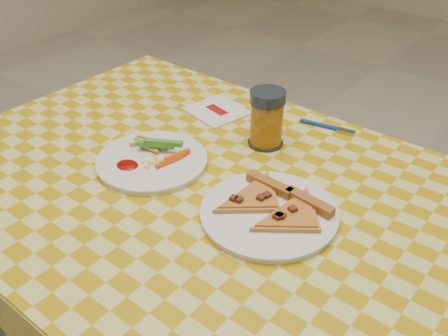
{
  "coord_description": "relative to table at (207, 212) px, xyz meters",
  "views": [
    {
      "loc": [
        0.57,
        -0.65,
        1.38
      ],
      "look_at": [
        0.01,
        0.05,
        0.78
      ],
      "focal_mm": 40.0,
      "sensor_mm": 36.0,
      "label": 1
    }
  ],
  "objects": [
    {
      "name": "table",
      "position": [
        0.0,
        0.0,
        0.0
      ],
      "size": [
        1.28,
        0.88,
        0.76
      ],
      "color": "silver",
      "rests_on": "ground"
    },
    {
      "name": "plate_left",
      "position": [
        -0.15,
        -0.02,
        0.08
      ],
      "size": [
        0.29,
        0.29,
        0.01
      ],
      "primitive_type": "cylinder",
      "rotation": [
        0.0,
        0.0,
        -0.19
      ],
      "color": "white",
      "rests_on": "table"
    },
    {
      "name": "plate_right",
      "position": [
        0.16,
        -0.0,
        0.08
      ],
      "size": [
        0.35,
        0.35,
        0.01
      ],
      "primitive_type": "cylinder",
      "rotation": [
        0.0,
        0.0,
        -0.41
      ],
      "color": "white",
      "rests_on": "table"
    },
    {
      "name": "fries_veggies",
      "position": [
        -0.16,
        -0.0,
        0.1
      ],
      "size": [
        0.16,
        0.15,
        0.04
      ],
      "color": "gold",
      "rests_on": "plate_left"
    },
    {
      "name": "pizza_slices",
      "position": [
        0.17,
        0.01,
        0.09
      ],
      "size": [
        0.23,
        0.22,
        0.02
      ],
      "color": "#C97F3D",
      "rests_on": "plate_right"
    },
    {
      "name": "drink_glass",
      "position": [
        0.0,
        0.22,
        0.14
      ],
      "size": [
        0.09,
        0.09,
        0.14
      ],
      "color": "black",
      "rests_on": "table"
    },
    {
      "name": "napkin",
      "position": [
        -0.19,
        0.27,
        0.08
      ],
      "size": [
        0.17,
        0.16,
        0.01
      ],
      "rotation": [
        0.0,
        0.0,
        -0.21
      ],
      "color": "white",
      "rests_on": "table"
    },
    {
      "name": "fork",
      "position": [
        0.08,
        0.38,
        0.08
      ],
      "size": [
        0.14,
        0.04,
        0.01
      ],
      "rotation": [
        0.0,
        0.0,
        0.19
      ],
      "color": "navy",
      "rests_on": "table"
    }
  ]
}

